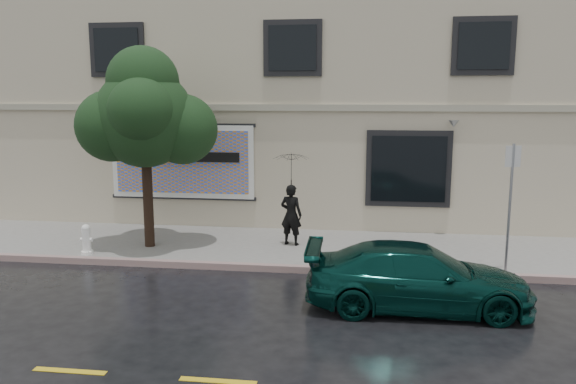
# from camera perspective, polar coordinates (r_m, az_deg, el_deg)

# --- Properties ---
(ground) EXTENTS (90.00, 90.00, 0.00)m
(ground) POSITION_cam_1_polar(r_m,az_deg,el_deg) (11.45, -2.66, -10.34)
(ground) COLOR black
(ground) RESTS_ON ground
(sidewalk) EXTENTS (20.00, 3.50, 0.15)m
(sidewalk) POSITION_cam_1_polar(r_m,az_deg,el_deg) (14.49, -0.39, -5.66)
(sidewalk) COLOR gray
(sidewalk) RESTS_ON ground
(curb) EXTENTS (20.00, 0.18, 0.16)m
(curb) POSITION_cam_1_polar(r_m,az_deg,el_deg) (12.83, -1.47, -7.74)
(curb) COLOR gray
(curb) RESTS_ON ground
(road_marking) EXTENTS (19.00, 0.12, 0.01)m
(road_marking) POSITION_cam_1_polar(r_m,az_deg,el_deg) (8.32, -7.13, -18.51)
(road_marking) COLOR gold
(road_marking) RESTS_ON ground
(building) EXTENTS (20.00, 8.12, 7.00)m
(building) POSITION_cam_1_polar(r_m,az_deg,el_deg) (19.67, 1.93, 8.53)
(building) COLOR #B9AE95
(building) RESTS_ON ground
(billboard) EXTENTS (4.30, 0.16, 2.20)m
(billboard) POSITION_cam_1_polar(r_m,az_deg,el_deg) (16.43, -10.72, 3.05)
(billboard) COLOR white
(billboard) RESTS_ON ground
(car) EXTENTS (4.19, 1.91, 1.21)m
(car) POSITION_cam_1_polar(r_m,az_deg,el_deg) (10.82, 13.04, -8.43)
(car) COLOR #08312C
(car) RESTS_ON ground
(pedestrian) EXTENTS (0.65, 0.52, 1.57)m
(pedestrian) POSITION_cam_1_polar(r_m,az_deg,el_deg) (14.31, 0.32, -2.32)
(pedestrian) COLOR black
(pedestrian) RESTS_ON sidewalk
(umbrella) EXTENTS (0.97, 0.97, 0.70)m
(umbrella) POSITION_cam_1_polar(r_m,az_deg,el_deg) (14.11, 0.33, 2.18)
(umbrella) COLOR black
(umbrella) RESTS_ON pedestrian
(street_tree) EXTENTS (2.43, 2.43, 4.46)m
(street_tree) POSITION_cam_1_polar(r_m,az_deg,el_deg) (14.30, -14.37, 7.22)
(street_tree) COLOR black
(street_tree) RESTS_ON sidewalk
(fire_hydrant) EXTENTS (0.30, 0.28, 0.73)m
(fire_hydrant) POSITION_cam_1_polar(r_m,az_deg,el_deg) (14.41, -19.79, -4.57)
(fire_hydrant) COLOR white
(fire_hydrant) RESTS_ON sidewalk
(sign_pole) EXTENTS (0.34, 0.11, 2.79)m
(sign_pole) POSITION_cam_1_polar(r_m,az_deg,el_deg) (12.86, 21.66, -0.43)
(sign_pole) COLOR gray
(sign_pole) RESTS_ON sidewalk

